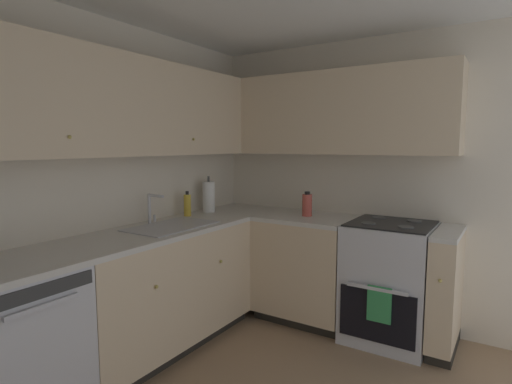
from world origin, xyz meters
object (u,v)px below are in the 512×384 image
object	(u,v)px
oven_range	(389,281)
soap_bottle	(187,205)
dishwasher	(13,352)
paper_towel_roll	(209,197)
oil_bottle	(307,205)

from	to	relation	value
oven_range	soap_bottle	bearing A→B (deg)	109.77
dishwasher	soap_bottle	world-z (taller)	soap_bottle
soap_bottle	paper_towel_roll	world-z (taller)	paper_towel_roll
oven_range	oil_bottle	world-z (taller)	oil_bottle
oven_range	oil_bottle	xyz separation A→B (m)	(-0.02, 0.71, 0.55)
dishwasher	oil_bottle	bearing A→B (deg)	-17.93
paper_towel_roll	oil_bottle	distance (m)	0.89
paper_towel_roll	oil_bottle	world-z (taller)	paper_towel_roll
oven_range	paper_towel_roll	bearing A→B (deg)	100.99
oven_range	oil_bottle	bearing A→B (deg)	91.49
dishwasher	paper_towel_roll	size ratio (longest dim) A/B	2.62
dishwasher	paper_towel_roll	xyz separation A→B (m)	(1.84, 0.16, 0.61)
dishwasher	oil_bottle	world-z (taller)	oil_bottle
oven_range	paper_towel_roll	xyz separation A→B (m)	(-0.30, 1.55, 0.59)
dishwasher	soap_bottle	size ratio (longest dim) A/B	4.11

